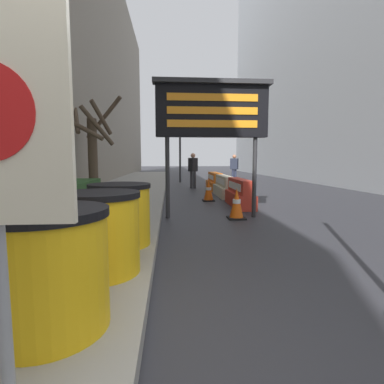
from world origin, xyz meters
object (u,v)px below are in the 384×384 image
object	(u,v)px
barrel_drum_foreground	(47,269)
barrel_drum_back	(120,214)
traffic_light_near_curb	(180,133)
traffic_cone_near	(237,204)
pedestrian_passerby	(234,166)
jersey_barrier_cream	(225,187)
pedestrian_worker	(193,168)
message_board	(212,111)
jersey_barrier_orange_near	(215,182)
barrel_drum_middle	(100,232)
traffic_cone_mid	(209,190)
jersey_barrier_red_striped	(240,194)

from	to	relation	value
barrel_drum_foreground	barrel_drum_back	size ratio (longest dim) A/B	1.00
traffic_light_near_curb	traffic_cone_near	bearing A→B (deg)	-85.33
barrel_drum_back	pedestrian_passerby	size ratio (longest dim) A/B	0.52
jersey_barrier_cream	traffic_light_near_curb	size ratio (longest dim) A/B	0.54
traffic_light_near_curb	pedestrian_worker	world-z (taller)	traffic_light_near_curb
message_board	barrel_drum_foreground	bearing A→B (deg)	-110.82
barrel_drum_foreground	jersey_barrier_cream	distance (m)	9.40
barrel_drum_back	message_board	world-z (taller)	message_board
traffic_cone_near	traffic_light_near_curb	size ratio (longest dim) A/B	0.18
jersey_barrier_orange_near	pedestrian_worker	xyz separation A→B (m)	(-0.94, 0.80, 0.64)
barrel_drum_foreground	barrel_drum_middle	distance (m)	1.07
barrel_drum_back	pedestrian_passerby	world-z (taller)	pedestrian_passerby
traffic_cone_mid	barrel_drum_back	bearing A→B (deg)	-109.61
message_board	traffic_light_near_curb	xyz separation A→B (m)	(-0.35, 10.94, 0.48)
message_board	jersey_barrier_cream	world-z (taller)	message_board
jersey_barrier_red_striped	traffic_cone_mid	distance (m)	1.42
barrel_drum_foreground	barrel_drum_back	bearing A→B (deg)	85.66
traffic_cone_near	traffic_cone_mid	size ratio (longest dim) A/B	1.00
barrel_drum_middle	pedestrian_worker	bearing A→B (deg)	80.52
traffic_light_near_curb	message_board	bearing A→B (deg)	-88.16
traffic_cone_near	traffic_cone_mid	world-z (taller)	traffic_cone_near
barrel_drum_foreground	message_board	size ratio (longest dim) A/B	0.28
message_board	traffic_cone_mid	bearing A→B (deg)	83.92
message_board	jersey_barrier_red_striped	distance (m)	2.89
message_board	traffic_light_near_curb	bearing A→B (deg)	91.84
barrel_drum_middle	message_board	distance (m)	4.55
jersey_barrier_red_striped	traffic_cone_near	distance (m)	1.93
jersey_barrier_red_striped	jersey_barrier_cream	xyz separation A→B (m)	(-0.00, 2.44, -0.02)
jersey_barrier_cream	pedestrian_passerby	world-z (taller)	pedestrian_passerby
message_board	jersey_barrier_red_striped	world-z (taller)	message_board
jersey_barrier_cream	jersey_barrier_orange_near	xyz separation A→B (m)	(-0.00, 2.41, 0.01)
message_board	pedestrian_worker	world-z (taller)	message_board
barrel_drum_foreground	message_board	xyz separation A→B (m)	(1.84, 4.84, 1.86)
jersey_barrier_orange_near	traffic_light_near_curb	distance (m)	5.33
jersey_barrier_cream	traffic_light_near_curb	distance (m)	7.46
barrel_drum_foreground	pedestrian_passerby	bearing A→B (deg)	73.08
jersey_barrier_orange_near	pedestrian_worker	bearing A→B (deg)	139.71
barrel_drum_back	traffic_cone_mid	world-z (taller)	barrel_drum_back
traffic_cone_near	pedestrian_passerby	xyz separation A→B (m)	(2.23, 10.60, 0.63)
barrel_drum_foreground	traffic_cone_mid	world-z (taller)	barrel_drum_foreground
pedestrian_worker	pedestrian_passerby	size ratio (longest dim) A/B	1.01
barrel_drum_back	traffic_cone_mid	bearing A→B (deg)	70.39
traffic_light_near_curb	pedestrian_worker	xyz separation A→B (m)	(0.48, -3.64, -1.96)
barrel_drum_foreground	pedestrian_worker	distance (m)	12.31
barrel_drum_middle	traffic_cone_mid	distance (m)	6.93
jersey_barrier_cream	pedestrian_worker	bearing A→B (deg)	106.30
barrel_drum_middle	message_board	xyz separation A→B (m)	(1.72, 3.78, 1.86)
message_board	traffic_cone_near	xyz separation A→B (m)	(0.56, -0.21, -2.11)
jersey_barrier_orange_near	traffic_cone_mid	size ratio (longest dim) A/B	2.80
jersey_barrier_cream	jersey_barrier_orange_near	size ratio (longest dim) A/B	1.10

